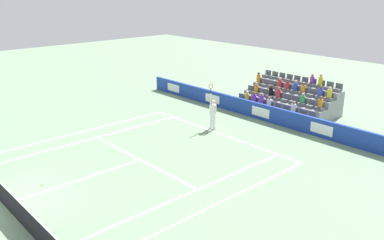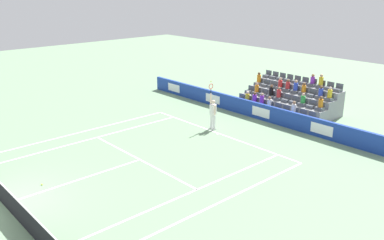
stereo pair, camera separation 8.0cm
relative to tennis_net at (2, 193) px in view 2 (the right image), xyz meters
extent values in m
plane|color=gray|center=(0.00, 0.00, -0.49)|extent=(80.00, 80.00, 0.00)
cube|color=white|center=(0.00, -11.89, -0.49)|extent=(10.97, 0.10, 0.01)
cube|color=white|center=(0.00, -6.40, -0.49)|extent=(8.23, 0.10, 0.01)
cube|color=white|center=(0.00, -3.20, -0.49)|extent=(0.10, 6.40, 0.01)
cube|color=white|center=(4.12, -5.95, -0.49)|extent=(0.10, 11.89, 0.01)
cube|color=white|center=(-4.12, -5.95, -0.49)|extent=(0.10, 11.89, 0.01)
cube|color=white|center=(5.49, -5.95, -0.49)|extent=(0.10, 11.89, 0.01)
cube|color=white|center=(-5.49, -5.95, -0.49)|extent=(0.10, 11.89, 0.01)
cube|color=white|center=(0.00, -11.79, -0.49)|extent=(0.10, 0.20, 0.01)
cube|color=#193899|center=(0.00, -15.68, 0.02)|extent=(21.32, 0.20, 1.03)
cube|color=white|center=(-4.26, -15.57, 0.02)|extent=(1.36, 0.01, 0.57)
cube|color=white|center=(0.00, -15.57, 0.02)|extent=(1.36, 0.01, 0.57)
cube|color=white|center=(4.26, -15.57, 0.02)|extent=(1.36, 0.01, 0.57)
cube|color=white|center=(8.53, -15.57, 0.02)|extent=(1.36, 0.01, 0.57)
cube|color=black|center=(0.00, 0.00, -0.03)|extent=(11.77, 0.02, 0.92)
cube|color=white|center=(0.00, 0.00, 0.45)|extent=(11.77, 0.04, 0.04)
cylinder|color=white|center=(0.68, -12.16, -0.04)|extent=(0.16, 0.16, 0.90)
cylinder|color=white|center=(0.92, -12.18, -0.04)|extent=(0.16, 0.16, 0.90)
cube|color=white|center=(0.68, -12.16, -0.45)|extent=(0.14, 0.27, 0.08)
cube|color=white|center=(0.92, -12.18, -0.45)|extent=(0.14, 0.27, 0.08)
cube|color=white|center=(0.80, -12.17, 0.71)|extent=(0.24, 0.37, 0.60)
sphere|color=beige|center=(0.80, -12.17, 1.17)|extent=(0.24, 0.24, 0.24)
cylinder|color=beige|center=(1.02, -12.18, 1.32)|extent=(0.09, 0.09, 0.62)
cylinder|color=beige|center=(0.58, -12.10, 0.73)|extent=(0.09, 0.09, 0.56)
cylinder|color=black|center=(1.02, -12.18, 1.77)|extent=(0.04, 0.04, 0.28)
torus|color=red|center=(1.02, -12.18, 2.05)|extent=(0.05, 0.31, 0.31)
sphere|color=#D1E533|center=(1.02, -12.18, 2.33)|extent=(0.07, 0.07, 0.07)
cube|color=gray|center=(0.00, -16.76, -0.28)|extent=(6.20, 0.95, 0.42)
cube|color=#545960|center=(-2.79, -16.76, 0.03)|extent=(0.48, 0.44, 0.20)
cube|color=#545960|center=(-2.79, -16.96, 0.28)|extent=(0.48, 0.04, 0.30)
cube|color=#545960|center=(-2.17, -16.76, 0.03)|extent=(0.48, 0.44, 0.20)
cube|color=#545960|center=(-2.17, -16.96, 0.28)|extent=(0.48, 0.04, 0.30)
cube|color=#545960|center=(-1.55, -16.76, 0.03)|extent=(0.48, 0.44, 0.20)
cube|color=#545960|center=(-1.55, -16.96, 0.28)|extent=(0.48, 0.04, 0.30)
cube|color=#545960|center=(-0.93, -16.76, 0.03)|extent=(0.48, 0.44, 0.20)
cube|color=#545960|center=(-0.93, -16.96, 0.28)|extent=(0.48, 0.04, 0.30)
cube|color=#545960|center=(-0.31, -16.76, 0.03)|extent=(0.48, 0.44, 0.20)
cube|color=#545960|center=(-0.31, -16.96, 0.28)|extent=(0.48, 0.04, 0.30)
cube|color=#545960|center=(0.31, -16.76, 0.03)|extent=(0.48, 0.44, 0.20)
cube|color=#545960|center=(0.31, -16.96, 0.28)|extent=(0.48, 0.04, 0.30)
cube|color=#545960|center=(0.93, -16.76, 0.03)|extent=(0.48, 0.44, 0.20)
cube|color=#545960|center=(0.93, -16.96, 0.28)|extent=(0.48, 0.04, 0.30)
cube|color=#545960|center=(1.55, -16.76, 0.03)|extent=(0.48, 0.44, 0.20)
cube|color=#545960|center=(1.55, -16.96, 0.28)|extent=(0.48, 0.04, 0.30)
cube|color=#545960|center=(2.17, -16.76, 0.03)|extent=(0.48, 0.44, 0.20)
cube|color=#545960|center=(2.17, -16.96, 0.28)|extent=(0.48, 0.04, 0.30)
cube|color=#545960|center=(2.79, -16.76, 0.03)|extent=(0.48, 0.44, 0.20)
cube|color=#545960|center=(2.79, -16.96, 0.28)|extent=(0.48, 0.04, 0.30)
cube|color=gray|center=(0.00, -17.71, -0.07)|extent=(6.20, 0.95, 0.84)
cube|color=#545960|center=(-2.79, -17.71, 0.45)|extent=(0.48, 0.44, 0.20)
cube|color=#545960|center=(-2.79, -17.91, 0.70)|extent=(0.48, 0.04, 0.30)
cube|color=#545960|center=(-2.17, -17.71, 0.45)|extent=(0.48, 0.44, 0.20)
cube|color=#545960|center=(-2.17, -17.91, 0.70)|extent=(0.48, 0.04, 0.30)
cube|color=#545960|center=(-1.55, -17.71, 0.45)|extent=(0.48, 0.44, 0.20)
cube|color=#545960|center=(-1.55, -17.91, 0.70)|extent=(0.48, 0.04, 0.30)
cube|color=#545960|center=(-0.93, -17.71, 0.45)|extent=(0.48, 0.44, 0.20)
cube|color=#545960|center=(-0.93, -17.91, 0.70)|extent=(0.48, 0.04, 0.30)
cube|color=#545960|center=(-0.31, -17.71, 0.45)|extent=(0.48, 0.44, 0.20)
cube|color=#545960|center=(-0.31, -17.91, 0.70)|extent=(0.48, 0.04, 0.30)
cube|color=#545960|center=(0.31, -17.71, 0.45)|extent=(0.48, 0.44, 0.20)
cube|color=#545960|center=(0.31, -17.91, 0.70)|extent=(0.48, 0.04, 0.30)
cube|color=#545960|center=(0.93, -17.71, 0.45)|extent=(0.48, 0.44, 0.20)
cube|color=#545960|center=(0.93, -17.91, 0.70)|extent=(0.48, 0.04, 0.30)
cube|color=#545960|center=(1.55, -17.71, 0.45)|extent=(0.48, 0.44, 0.20)
cube|color=#545960|center=(1.55, -17.91, 0.70)|extent=(0.48, 0.04, 0.30)
cube|color=#545960|center=(2.17, -17.71, 0.45)|extent=(0.48, 0.44, 0.20)
cube|color=#545960|center=(2.17, -17.91, 0.70)|extent=(0.48, 0.04, 0.30)
cube|color=#545960|center=(2.79, -17.71, 0.45)|extent=(0.48, 0.44, 0.20)
cube|color=#545960|center=(2.79, -17.91, 0.70)|extent=(0.48, 0.04, 0.30)
cube|color=gray|center=(0.00, -18.66, 0.14)|extent=(6.20, 0.95, 1.26)
cube|color=#545960|center=(-2.79, -18.66, 0.87)|extent=(0.48, 0.44, 0.20)
cube|color=#545960|center=(-2.79, -18.86, 1.12)|extent=(0.48, 0.04, 0.30)
cube|color=#545960|center=(-2.17, -18.66, 0.87)|extent=(0.48, 0.44, 0.20)
cube|color=#545960|center=(-2.17, -18.86, 1.12)|extent=(0.48, 0.04, 0.30)
cube|color=#545960|center=(-1.55, -18.66, 0.87)|extent=(0.48, 0.44, 0.20)
cube|color=#545960|center=(-1.55, -18.86, 1.12)|extent=(0.48, 0.04, 0.30)
cube|color=#545960|center=(-0.93, -18.66, 0.87)|extent=(0.48, 0.44, 0.20)
cube|color=#545960|center=(-0.93, -18.86, 1.12)|extent=(0.48, 0.04, 0.30)
cube|color=#545960|center=(-0.31, -18.66, 0.87)|extent=(0.48, 0.44, 0.20)
cube|color=#545960|center=(-0.31, -18.86, 1.12)|extent=(0.48, 0.04, 0.30)
cube|color=#545960|center=(0.31, -18.66, 0.87)|extent=(0.48, 0.44, 0.20)
cube|color=#545960|center=(0.31, -18.86, 1.12)|extent=(0.48, 0.04, 0.30)
cube|color=#545960|center=(0.93, -18.66, 0.87)|extent=(0.48, 0.44, 0.20)
cube|color=#545960|center=(0.93, -18.86, 1.12)|extent=(0.48, 0.04, 0.30)
cube|color=#545960|center=(1.55, -18.66, 0.87)|extent=(0.48, 0.44, 0.20)
cube|color=#545960|center=(1.55, -18.86, 1.12)|extent=(0.48, 0.04, 0.30)
cube|color=#545960|center=(2.17, -18.66, 0.87)|extent=(0.48, 0.44, 0.20)
cube|color=#545960|center=(2.17, -18.86, 1.12)|extent=(0.48, 0.04, 0.30)
cube|color=#545960|center=(2.79, -18.66, 0.87)|extent=(0.48, 0.44, 0.20)
cube|color=#545960|center=(2.79, -18.86, 1.12)|extent=(0.48, 0.04, 0.30)
cube|color=gray|center=(0.00, -19.61, 0.35)|extent=(6.20, 0.95, 1.68)
cube|color=#545960|center=(-2.79, -19.61, 1.29)|extent=(0.48, 0.44, 0.20)
cube|color=#545960|center=(-2.79, -19.81, 1.54)|extent=(0.48, 0.04, 0.30)
cube|color=#545960|center=(-2.17, -19.61, 1.29)|extent=(0.48, 0.44, 0.20)
cube|color=#545960|center=(-2.17, -19.81, 1.54)|extent=(0.48, 0.04, 0.30)
cube|color=#545960|center=(-1.55, -19.61, 1.29)|extent=(0.48, 0.44, 0.20)
cube|color=#545960|center=(-1.55, -19.81, 1.54)|extent=(0.48, 0.04, 0.30)
cube|color=#545960|center=(-0.93, -19.61, 1.29)|extent=(0.48, 0.44, 0.20)
cube|color=#545960|center=(-0.93, -19.81, 1.54)|extent=(0.48, 0.04, 0.30)
cube|color=#545960|center=(-0.31, -19.61, 1.29)|extent=(0.48, 0.44, 0.20)
cube|color=#545960|center=(-0.31, -19.81, 1.54)|extent=(0.48, 0.04, 0.30)
cube|color=#545960|center=(0.31, -19.61, 1.29)|extent=(0.48, 0.44, 0.20)
cube|color=#545960|center=(0.31, -19.81, 1.54)|extent=(0.48, 0.04, 0.30)
cube|color=#545960|center=(0.93, -19.61, 1.29)|extent=(0.48, 0.44, 0.20)
cube|color=#545960|center=(0.93, -19.81, 1.54)|extent=(0.48, 0.04, 0.30)
cube|color=#545960|center=(1.55, -19.61, 1.29)|extent=(0.48, 0.44, 0.20)
cube|color=#545960|center=(1.55, -19.81, 1.54)|extent=(0.48, 0.04, 0.30)
cube|color=#545960|center=(2.17, -19.61, 1.29)|extent=(0.48, 0.44, 0.20)
cube|color=#545960|center=(2.17, -19.81, 1.54)|extent=(0.48, 0.04, 0.30)
cube|color=#545960|center=(2.79, -19.61, 1.29)|extent=(0.48, 0.44, 0.20)
cube|color=#545960|center=(2.79, -19.81, 1.54)|extent=(0.48, 0.04, 0.30)
cylinder|color=green|center=(-1.55, -17.76, 0.76)|extent=(0.28, 0.28, 0.43)
sphere|color=#D3A884|center=(-1.55, -17.76, 1.08)|extent=(0.20, 0.20, 0.20)
cylinder|color=purple|center=(1.55, -16.81, 0.37)|extent=(0.28, 0.28, 0.49)
sphere|color=brown|center=(1.55, -16.81, 0.72)|extent=(0.20, 0.20, 0.20)
cylinder|color=yellow|center=(-2.79, -18.71, 1.21)|extent=(0.28, 0.28, 0.49)
sphere|color=beige|center=(-2.79, -18.71, 1.55)|extent=(0.20, 0.20, 0.20)
cylinder|color=blue|center=(-0.31, -18.71, 1.21)|extent=(0.28, 0.28, 0.49)
sphere|color=#D3A884|center=(-0.31, -18.71, 1.55)|extent=(0.20, 0.20, 0.20)
cylinder|color=orange|center=(2.79, -18.71, 1.23)|extent=(0.28, 0.28, 0.53)
sphere|color=brown|center=(2.79, -18.71, 1.59)|extent=(0.20, 0.20, 0.20)
cylinder|color=black|center=(0.93, -17.76, 0.81)|extent=(0.28, 0.28, 0.53)
sphere|color=brown|center=(0.93, -17.76, 1.17)|extent=(0.20, 0.20, 0.20)
cylinder|color=red|center=(0.93, -18.71, 1.19)|extent=(0.28, 0.28, 0.45)
sphere|color=#D3A884|center=(0.93, -18.71, 1.52)|extent=(0.20, 0.20, 0.20)
cylinder|color=blue|center=(-2.17, -18.71, 1.19)|extent=(0.28, 0.28, 0.44)
sphere|color=brown|center=(-2.17, -18.71, 1.51)|extent=(0.20, 0.20, 0.20)
cylinder|color=red|center=(0.31, -18.71, 1.18)|extent=(0.28, 0.28, 0.43)
sphere|color=brown|center=(0.31, -18.71, 1.50)|extent=(0.20, 0.20, 0.20)
cylinder|color=yellow|center=(-1.55, -19.66, 1.65)|extent=(0.28, 0.28, 0.52)
sphere|color=#D3A884|center=(-1.55, -19.66, 2.01)|extent=(0.20, 0.20, 0.20)
cylinder|color=white|center=(0.31, -16.81, 0.34)|extent=(0.28, 0.28, 0.43)
sphere|color=#9E7251|center=(0.31, -16.81, 0.65)|extent=(0.20, 0.20, 0.20)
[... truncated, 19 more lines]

